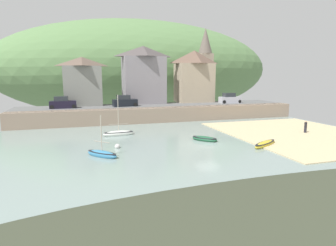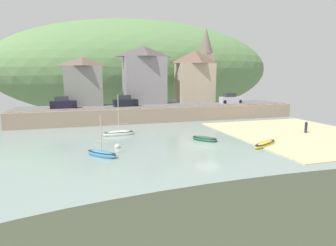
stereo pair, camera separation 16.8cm
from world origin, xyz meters
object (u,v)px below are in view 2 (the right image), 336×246
church_with_spire (206,63)px  sailboat_nearest_shore (205,139)px  rowboat_small_beached (119,133)px  waterfront_building_centre (144,75)px  waterfront_building_left (83,81)px  waterfront_building_right (195,76)px  parked_car_near_slipway (63,103)px  parked_car_by_wall (125,102)px  mooring_buoy (117,146)px  person_on_slipway (306,126)px  parked_car_end_of_row (230,99)px  motorboat_with_cabin (102,154)px  dinghy_open_wooden (265,144)px

church_with_spire → sailboat_nearest_shore: size_ratio=4.61×
church_with_spire → rowboat_small_beached: (-21.45, -21.05, -9.97)m
waterfront_building_centre → waterfront_building_left: bearing=180.0°
waterfront_building_right → rowboat_small_beached: waterfront_building_right is taller
sailboat_nearest_shore → parked_car_near_slipway: (-16.67, 18.54, 3.00)m
parked_car_by_wall → mooring_buoy: parked_car_by_wall is taller
waterfront_building_left → person_on_slipway: waterfront_building_left is taller
parked_car_by_wall → mooring_buoy: 19.68m
parked_car_end_of_row → person_on_slipway: (0.95, -18.63, -2.22)m
rowboat_small_beached → person_on_slipway: rowboat_small_beached is taller
sailboat_nearest_shore → mooring_buoy: sailboat_nearest_shore is taller
church_with_spire → motorboat_with_cabin: bearing=-128.6°
waterfront_building_centre → dinghy_open_wooden: bearing=-74.6°
person_on_slipway → mooring_buoy: bearing=-178.9°
waterfront_building_right → parked_car_near_slipway: 25.45m
parked_car_by_wall → mooring_buoy: size_ratio=7.49×
sailboat_nearest_shore → parked_car_near_slipway: parked_car_near_slipway is taller
mooring_buoy → parked_car_end_of_row: bearing=38.6°
rowboat_small_beached → parked_car_by_wall: (2.71, 12.55, 2.93)m
church_with_spire → dinghy_open_wooden: church_with_spire is taller
motorboat_with_cabin → sailboat_nearest_shore: motorboat_with_cabin is taller
church_with_spire → parked_car_near_slipway: (-28.76, -8.50, -7.04)m
dinghy_open_wooden → parked_car_near_slipway: (-21.93, 22.87, 2.99)m
sailboat_nearest_shore → motorboat_with_cabin: bearing=-113.2°
motorboat_with_cabin → mooring_buoy: bearing=103.8°
waterfront_building_centre → motorboat_with_cabin: (-9.85, -26.37, -7.56)m
sailboat_nearest_shore → parked_car_by_wall: parked_car_by_wall is taller
parked_car_end_of_row → waterfront_building_left: bearing=171.8°
mooring_buoy → parked_car_near_slipway: bearing=108.3°
waterfront_building_centre → mooring_buoy: (-8.06, -23.59, -7.65)m
waterfront_building_right → dinghy_open_wooden: 28.47m
parked_car_end_of_row → person_on_slipway: parked_car_end_of_row is taller
dinghy_open_wooden → sailboat_nearest_shore: 6.81m
waterfront_building_centre → parked_car_end_of_row: waterfront_building_centre is taller
church_with_spire → person_on_slipway: 28.77m
dinghy_open_wooden → mooring_buoy: 16.05m
motorboat_with_cabin → rowboat_small_beached: rowboat_small_beached is taller
motorboat_with_cabin → sailboat_nearest_shore: 12.58m
parked_car_near_slipway → person_on_slipway: 36.43m
waterfront_building_left → waterfront_building_right: bearing=0.0°
church_with_spire → sailboat_nearest_shore: bearing=-114.1°
waterfront_building_left → waterfront_building_centre: 11.15m
sailboat_nearest_shore → mooring_buoy: (-10.34, -0.54, -0.04)m
church_with_spire → sailboat_nearest_shore: 31.28m
mooring_buoy → person_on_slipway: bearing=1.1°
dinghy_open_wooden → parked_car_end_of_row: size_ratio=1.04×
waterfront_building_left → dinghy_open_wooden: waterfront_building_left is taller
person_on_slipway → rowboat_small_beached: bearing=165.7°
dinghy_open_wooden → sailboat_nearest_shore: dinghy_open_wooden is taller
sailboat_nearest_shore → parked_car_end_of_row: 23.20m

